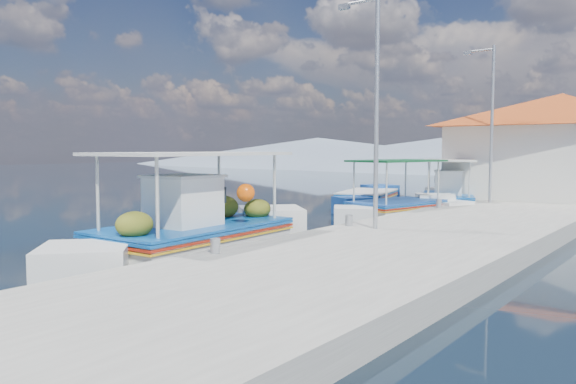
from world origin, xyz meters
The scene contains 10 objects.
ground centered at (0.00, 0.00, 0.00)m, with size 160.00×160.00×0.00m, color black.
quay centered at (5.90, 6.00, 0.25)m, with size 5.00×44.00×0.50m, color #B0ADA4.
bollards centered at (3.80, 5.25, 0.65)m, with size 0.20×17.20×0.30m.
main_caique centered at (1.88, -1.73, 0.53)m, with size 2.72×8.39×2.76m.
caique_green_canopy centered at (2.36, 7.63, 0.36)m, with size 2.78×6.31×2.41m.
caique_blue_hull centered at (-0.32, 10.28, 0.31)m, with size 3.05×6.22×1.15m.
caique_far centered at (2.64, 11.74, 0.44)m, with size 3.67×6.21×2.36m.
harbor_building centered at (6.20, 15.00, 2.78)m, with size 10.49×10.49×4.40m.
lamp_post_near centered at (4.51, 2.00, 3.85)m, with size 1.21×0.14×6.00m.
lamp_post_far centered at (4.51, 11.00, 3.85)m, with size 1.21×0.14×6.00m.
Camera 1 is at (11.65, -10.70, 2.57)m, focal length 34.72 mm.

